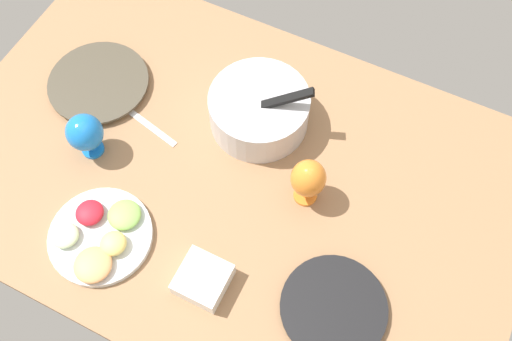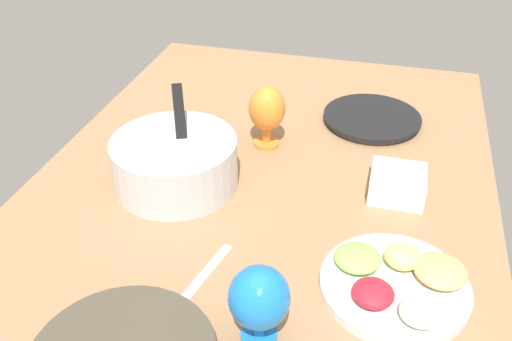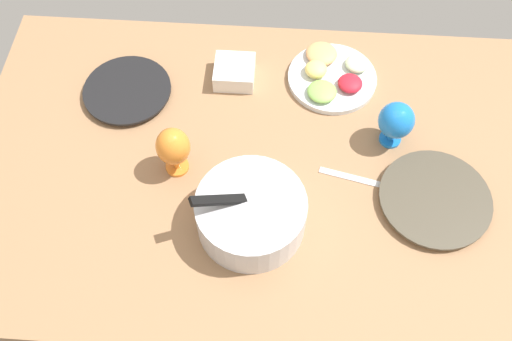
% 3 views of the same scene
% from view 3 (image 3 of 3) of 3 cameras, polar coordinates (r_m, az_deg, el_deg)
% --- Properties ---
extents(ground_plane, '(1.60, 1.04, 0.04)m').
position_cam_3_polar(ground_plane, '(1.61, 0.00, 0.34)').
color(ground_plane, '#99704C').
extents(dinner_plate_left, '(0.30, 0.30, 0.02)m').
position_cam_3_polar(dinner_plate_left, '(1.59, 17.28, -2.75)').
color(dinner_plate_left, beige).
rests_on(dinner_plate_left, ground_plane).
extents(dinner_plate_right, '(0.26, 0.26, 0.02)m').
position_cam_3_polar(dinner_plate_right, '(1.76, -12.61, 7.67)').
color(dinner_plate_right, '#4C4C51').
rests_on(dinner_plate_right, ground_plane).
extents(mixing_bowl, '(0.29, 0.28, 0.18)m').
position_cam_3_polar(mixing_bowl, '(1.44, -0.43, -4.22)').
color(mixing_bowl, silver).
rests_on(mixing_bowl, ground_plane).
extents(fruit_platter, '(0.27, 0.27, 0.05)m').
position_cam_3_polar(fruit_platter, '(1.77, 7.49, 9.34)').
color(fruit_platter, silver).
rests_on(fruit_platter, ground_plane).
extents(hurricane_glass_blue, '(0.10, 0.10, 0.15)m').
position_cam_3_polar(hurricane_glass_blue, '(1.60, 13.70, 4.77)').
color(hurricane_glass_blue, blue).
rests_on(hurricane_glass_blue, ground_plane).
extents(hurricane_glass_orange, '(0.09, 0.09, 0.16)m').
position_cam_3_polar(hurricane_glass_orange, '(1.51, -8.20, 2.26)').
color(hurricane_glass_orange, orange).
rests_on(hurricane_glass_orange, ground_plane).
extents(square_bowl_white, '(0.12, 0.12, 0.06)m').
position_cam_3_polar(square_bowl_white, '(1.75, -2.15, 9.78)').
color(square_bowl_white, white).
rests_on(square_bowl_white, ground_plane).
extents(fork_by_left_plate, '(0.18, 0.06, 0.01)m').
position_cam_3_polar(fork_by_left_plate, '(1.58, 9.47, -0.67)').
color(fork_by_left_plate, silver).
rests_on(fork_by_left_plate, ground_plane).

